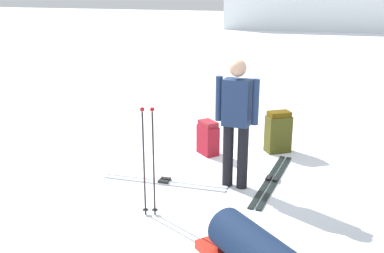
{
  "coord_description": "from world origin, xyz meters",
  "views": [
    {
      "loc": [
        1.82,
        -5.73,
        2.58
      ],
      "look_at": [
        0.0,
        0.0,
        0.7
      ],
      "focal_mm": 42.75,
      "sensor_mm": 36.0,
      "label": 1
    }
  ],
  "objects_px": {
    "skier_standing": "(236,117)",
    "backpack_large_dark": "(208,138)",
    "ski_pair_near": "(272,180)",
    "ski_pair_far": "(165,182)",
    "ski_poles_planted_near": "(149,157)",
    "backpack_bright": "(278,132)"
  },
  "relations": [
    {
      "from": "ski_pair_near",
      "to": "backpack_large_dark",
      "type": "height_order",
      "value": "backpack_large_dark"
    },
    {
      "from": "ski_pair_near",
      "to": "skier_standing",
      "type": "bearing_deg",
      "value": -144.44
    },
    {
      "from": "skier_standing",
      "to": "ski_pair_near",
      "type": "distance_m",
      "value": 1.1
    },
    {
      "from": "ski_pair_far",
      "to": "backpack_large_dark",
      "type": "xyz_separation_m",
      "value": [
        0.26,
        1.24,
        0.25
      ]
    },
    {
      "from": "backpack_bright",
      "to": "ski_poles_planted_near",
      "type": "relative_size",
      "value": 0.51
    },
    {
      "from": "ski_pair_near",
      "to": "ski_poles_planted_near",
      "type": "bearing_deg",
      "value": -131.25
    },
    {
      "from": "ski_pair_near",
      "to": "backpack_large_dark",
      "type": "xyz_separation_m",
      "value": [
        -1.12,
        0.74,
        0.25
      ]
    },
    {
      "from": "ski_pair_far",
      "to": "backpack_large_dark",
      "type": "distance_m",
      "value": 1.29
    },
    {
      "from": "ski_poles_planted_near",
      "to": "skier_standing",
      "type": "bearing_deg",
      "value": 54.33
    },
    {
      "from": "backpack_bright",
      "to": "ski_poles_planted_near",
      "type": "bearing_deg",
      "value": -113.84
    },
    {
      "from": "ski_pair_far",
      "to": "backpack_bright",
      "type": "distance_m",
      "value": 2.15
    },
    {
      "from": "ski_pair_far",
      "to": "backpack_bright",
      "type": "height_order",
      "value": "backpack_bright"
    },
    {
      "from": "skier_standing",
      "to": "backpack_large_dark",
      "type": "height_order",
      "value": "skier_standing"
    },
    {
      "from": "backpack_bright",
      "to": "ski_poles_planted_near",
      "type": "distance_m",
      "value": 2.84
    },
    {
      "from": "backpack_large_dark",
      "to": "ski_poles_planted_near",
      "type": "bearing_deg",
      "value": -92.75
    },
    {
      "from": "ski_pair_far",
      "to": "ski_poles_planted_near",
      "type": "height_order",
      "value": "ski_poles_planted_near"
    },
    {
      "from": "skier_standing",
      "to": "ski_pair_far",
      "type": "bearing_deg",
      "value": -169.11
    },
    {
      "from": "ski_pair_near",
      "to": "backpack_bright",
      "type": "bearing_deg",
      "value": 94.23
    },
    {
      "from": "backpack_large_dark",
      "to": "skier_standing",
      "type": "bearing_deg",
      "value": -58.0
    },
    {
      "from": "ski_pair_far",
      "to": "ski_poles_planted_near",
      "type": "relative_size",
      "value": 1.33
    },
    {
      "from": "skier_standing",
      "to": "ski_poles_planted_near",
      "type": "distance_m",
      "value": 1.34
    },
    {
      "from": "skier_standing",
      "to": "backpack_bright",
      "type": "height_order",
      "value": "skier_standing"
    }
  ]
}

